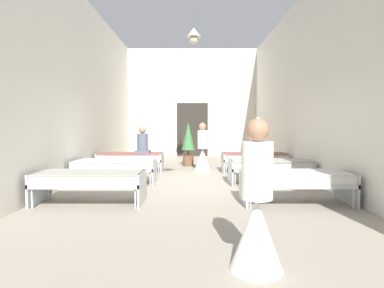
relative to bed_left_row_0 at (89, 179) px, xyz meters
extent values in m
cube|color=#9E9384|center=(1.84, 1.90, -0.49)|extent=(6.38, 14.46, 0.10)
cube|color=silver|center=(1.84, 8.93, 1.98)|extent=(6.18, 0.20, 4.84)
cube|color=silver|center=(-1.15, 1.90, 1.98)|extent=(0.20, 13.86, 4.84)
cube|color=silver|center=(4.83, 1.90, 1.98)|extent=(0.20, 13.86, 4.84)
cube|color=#2D2823|center=(1.84, 8.81, 0.76)|extent=(1.40, 0.06, 2.40)
cylinder|color=brown|center=(1.88, 4.32, 4.18)|extent=(0.02, 0.02, 0.43)
cone|color=beige|center=(1.88, 4.32, 3.82)|extent=(0.44, 0.44, 0.28)
sphere|color=beige|center=(1.88, 4.32, 3.60)|extent=(0.28, 0.28, 0.28)
cylinder|color=#B7BCC1|center=(-0.87, -0.36, -0.27)|extent=(0.03, 0.03, 0.34)
cylinder|color=#B7BCC1|center=(-0.87, 0.36, -0.27)|extent=(0.03, 0.03, 0.34)
cylinder|color=#B7BCC1|center=(0.87, -0.36, -0.27)|extent=(0.03, 0.03, 0.34)
cylinder|color=#B7BCC1|center=(0.87, 0.36, -0.27)|extent=(0.03, 0.03, 0.34)
cube|color=#B7BCC1|center=(0.00, 0.00, -0.06)|extent=(1.90, 0.84, 0.07)
cube|color=#B7BCC1|center=(-0.93, 0.00, -0.15)|extent=(0.04, 0.84, 0.57)
cube|color=#B7BCC1|center=(0.93, 0.00, -0.15)|extent=(0.04, 0.84, 0.57)
cube|color=white|center=(0.00, 0.00, 0.04)|extent=(1.82, 0.78, 0.14)
cube|color=#9E9E93|center=(0.00, 0.00, 0.12)|extent=(1.86, 0.82, 0.02)
cylinder|color=#B7BCC1|center=(2.81, -0.36, -0.27)|extent=(0.03, 0.03, 0.34)
cylinder|color=#B7BCC1|center=(2.81, 0.36, -0.27)|extent=(0.03, 0.03, 0.34)
cylinder|color=#B7BCC1|center=(4.55, -0.36, -0.27)|extent=(0.03, 0.03, 0.34)
cylinder|color=#B7BCC1|center=(4.55, 0.36, -0.27)|extent=(0.03, 0.03, 0.34)
cube|color=#B7BCC1|center=(3.68, 0.00, -0.06)|extent=(1.90, 0.84, 0.07)
cube|color=#B7BCC1|center=(2.75, 0.00, -0.15)|extent=(0.04, 0.84, 0.57)
cube|color=#B7BCC1|center=(4.61, 0.00, -0.15)|extent=(0.04, 0.84, 0.57)
cube|color=white|center=(3.68, 0.00, 0.04)|extent=(1.82, 0.78, 0.14)
cube|color=beige|center=(3.68, 0.00, 0.12)|extent=(1.86, 0.82, 0.02)
cylinder|color=#B7BCC1|center=(-0.87, 1.54, -0.27)|extent=(0.03, 0.03, 0.34)
cylinder|color=#B7BCC1|center=(-0.87, 2.26, -0.27)|extent=(0.03, 0.03, 0.34)
cylinder|color=#B7BCC1|center=(0.87, 1.54, -0.27)|extent=(0.03, 0.03, 0.34)
cylinder|color=#B7BCC1|center=(0.87, 2.26, -0.27)|extent=(0.03, 0.03, 0.34)
cube|color=#B7BCC1|center=(0.00, 1.90, -0.06)|extent=(1.90, 0.84, 0.07)
cube|color=#B7BCC1|center=(-0.93, 1.90, -0.15)|extent=(0.04, 0.84, 0.57)
cube|color=#B7BCC1|center=(0.93, 1.90, -0.15)|extent=(0.04, 0.84, 0.57)
cube|color=white|center=(0.00, 1.90, 0.04)|extent=(1.82, 0.78, 0.14)
cube|color=beige|center=(0.00, 1.90, 0.12)|extent=(1.86, 0.82, 0.02)
cylinder|color=#B7BCC1|center=(2.81, 1.54, -0.27)|extent=(0.03, 0.03, 0.34)
cylinder|color=#B7BCC1|center=(2.81, 2.26, -0.27)|extent=(0.03, 0.03, 0.34)
cylinder|color=#B7BCC1|center=(4.55, 1.54, -0.27)|extent=(0.03, 0.03, 0.34)
cylinder|color=#B7BCC1|center=(4.55, 2.26, -0.27)|extent=(0.03, 0.03, 0.34)
cube|color=#B7BCC1|center=(3.68, 1.90, -0.06)|extent=(1.90, 0.84, 0.07)
cube|color=#B7BCC1|center=(2.75, 1.90, -0.15)|extent=(0.04, 0.84, 0.57)
cube|color=#B7BCC1|center=(4.61, 1.90, -0.15)|extent=(0.04, 0.84, 0.57)
cube|color=white|center=(3.68, 1.90, 0.04)|extent=(1.82, 0.78, 0.14)
cube|color=#9E9E93|center=(3.68, 1.90, 0.12)|extent=(1.86, 0.82, 0.02)
cylinder|color=#B7BCC1|center=(-0.87, 3.44, -0.27)|extent=(0.03, 0.03, 0.34)
cylinder|color=#B7BCC1|center=(-0.87, 4.16, -0.27)|extent=(0.03, 0.03, 0.34)
cylinder|color=#B7BCC1|center=(0.87, 3.44, -0.27)|extent=(0.03, 0.03, 0.34)
cylinder|color=#B7BCC1|center=(0.87, 4.16, -0.27)|extent=(0.03, 0.03, 0.34)
cube|color=#B7BCC1|center=(0.00, 3.80, -0.06)|extent=(1.90, 0.84, 0.07)
cube|color=#B7BCC1|center=(-0.93, 3.80, -0.15)|extent=(0.04, 0.84, 0.57)
cube|color=#B7BCC1|center=(0.93, 3.80, -0.15)|extent=(0.04, 0.84, 0.57)
cube|color=silver|center=(0.00, 3.80, 0.04)|extent=(1.82, 0.78, 0.14)
cube|color=#8C4C47|center=(0.00, 3.80, 0.12)|extent=(1.86, 0.82, 0.02)
cylinder|color=#B7BCC1|center=(2.81, 3.44, -0.27)|extent=(0.03, 0.03, 0.34)
cylinder|color=#B7BCC1|center=(2.81, 4.16, -0.27)|extent=(0.03, 0.03, 0.34)
cylinder|color=#B7BCC1|center=(4.55, 3.44, -0.27)|extent=(0.03, 0.03, 0.34)
cylinder|color=#B7BCC1|center=(4.55, 4.16, -0.27)|extent=(0.03, 0.03, 0.34)
cube|color=#B7BCC1|center=(3.68, 3.80, -0.06)|extent=(1.90, 0.84, 0.07)
cube|color=#B7BCC1|center=(2.75, 3.80, -0.15)|extent=(0.04, 0.84, 0.57)
cube|color=#B7BCC1|center=(4.61, 3.80, -0.15)|extent=(0.04, 0.84, 0.57)
cube|color=silver|center=(3.68, 3.80, 0.04)|extent=(1.82, 0.78, 0.14)
cube|color=#8C4C47|center=(3.68, 3.80, 0.12)|extent=(1.86, 0.82, 0.02)
cone|color=white|center=(2.14, 3.88, -0.09)|extent=(0.52, 0.52, 0.70)
cylinder|color=white|center=(2.14, 3.88, 0.54)|extent=(0.30, 0.30, 0.55)
sphere|color=#A87A5B|center=(2.14, 3.88, 0.92)|extent=(0.22, 0.22, 0.22)
cone|color=white|center=(2.14, 3.88, 1.00)|extent=(0.18, 0.18, 0.10)
cone|color=white|center=(2.45, -2.64, -0.09)|extent=(0.52, 0.52, 0.70)
cylinder|color=white|center=(2.45, -2.64, 0.54)|extent=(0.30, 0.30, 0.55)
sphere|color=#A87A5B|center=(2.45, -2.64, 0.92)|extent=(0.22, 0.22, 0.22)
cone|color=white|center=(2.45, -2.64, 1.00)|extent=(0.18, 0.18, 0.10)
cylinder|color=gray|center=(3.33, 1.94, 0.43)|extent=(0.32, 0.32, 0.58)
cube|color=gray|center=(3.33, 1.94, 0.18)|extent=(0.44, 0.44, 0.08)
sphere|color=#A87A5B|center=(3.33, 1.94, 0.83)|extent=(0.22, 0.22, 0.22)
cylinder|color=#515B70|center=(0.35, 3.83, 0.43)|extent=(0.32, 0.32, 0.58)
cube|color=#515B70|center=(0.35, 3.83, 0.18)|extent=(0.44, 0.44, 0.08)
sphere|color=#A87A5B|center=(0.35, 3.83, 0.83)|extent=(0.22, 0.22, 0.22)
cylinder|color=brown|center=(1.69, 5.23, -0.26)|extent=(0.37, 0.37, 0.36)
cylinder|color=brown|center=(1.69, 5.23, 0.02)|extent=(0.06, 0.06, 0.20)
cone|color=#3D7A42|center=(1.69, 5.23, 0.59)|extent=(0.45, 0.45, 0.93)
camera|label=1|loc=(1.83, -5.65, 0.97)|focal=29.84mm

